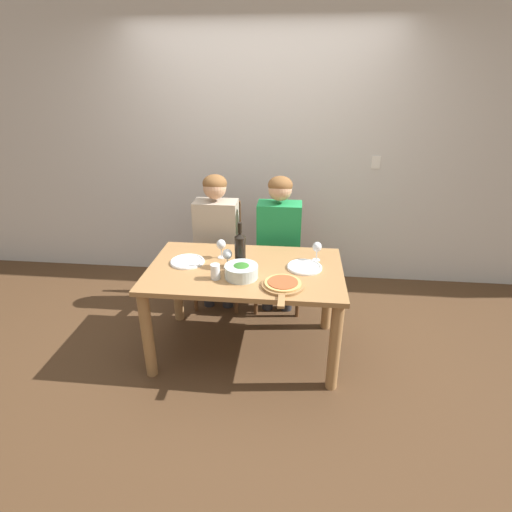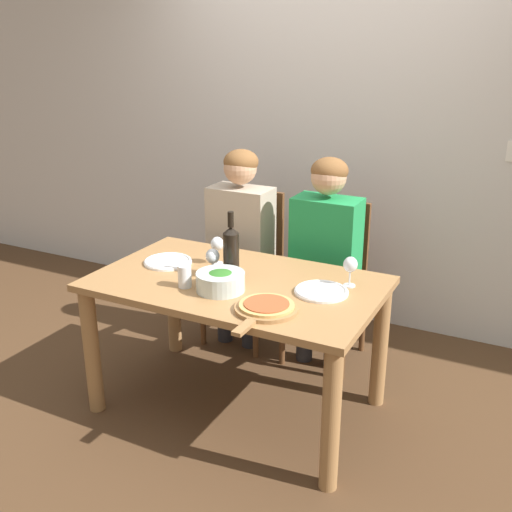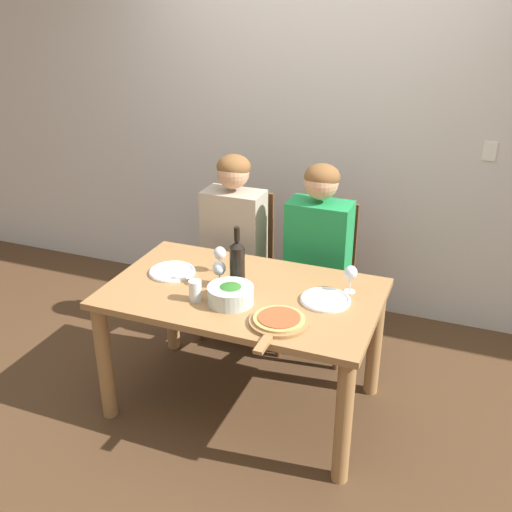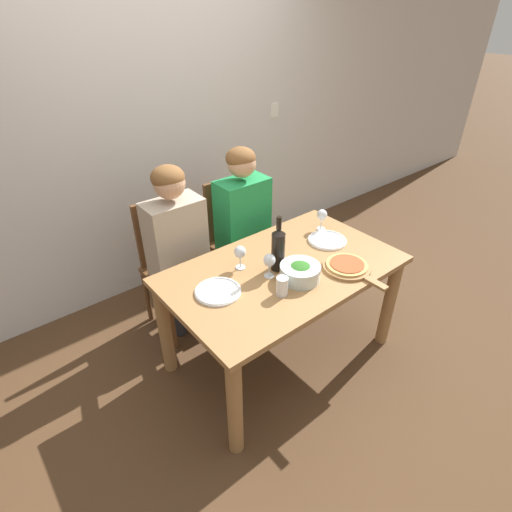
{
  "view_description": "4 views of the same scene",
  "coord_description": "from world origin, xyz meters",
  "px_view_note": "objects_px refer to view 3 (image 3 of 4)",
  "views": [
    {
      "loc": [
        0.35,
        -2.6,
        2.04
      ],
      "look_at": [
        0.08,
        -0.01,
        0.83
      ],
      "focal_mm": 28.0,
      "sensor_mm": 36.0,
      "label": 1
    },
    {
      "loc": [
        1.35,
        -2.42,
        1.86
      ],
      "look_at": [
        0.07,
        0.07,
        0.85
      ],
      "focal_mm": 42.0,
      "sensor_mm": 36.0,
      "label": 2
    },
    {
      "loc": [
        1.08,
        -2.56,
        2.2
      ],
      "look_at": [
        0.01,
        0.17,
        0.86
      ],
      "focal_mm": 42.0,
      "sensor_mm": 36.0,
      "label": 3
    },
    {
      "loc": [
        -1.38,
        -1.43,
        2.09
      ],
      "look_at": [
        -0.12,
        0.11,
        0.8
      ],
      "focal_mm": 28.0,
      "sensor_mm": 36.0,
      "label": 4
    }
  ],
  "objects_px": {
    "pizza_on_board": "(278,321)",
    "wine_glass_right": "(351,274)",
    "water_tumbler": "(195,291)",
    "dinner_plate_left": "(172,271)",
    "wine_glass_left": "(220,255)",
    "person_man": "(318,244)",
    "broccoli_bowl": "(231,294)",
    "chair_left": "(240,258)",
    "person_woman": "(233,231)",
    "chair_right": "(321,271)",
    "dinner_plate_right": "(325,300)",
    "wine_bottle": "(237,264)",
    "wine_glass_centre": "(219,270)"
  },
  "relations": [
    {
      "from": "person_man",
      "to": "water_tumbler",
      "type": "distance_m",
      "value": 0.94
    },
    {
      "from": "dinner_plate_left",
      "to": "wine_glass_left",
      "type": "distance_m",
      "value": 0.28
    },
    {
      "from": "chair_right",
      "to": "pizza_on_board",
      "type": "distance_m",
      "value": 1.06
    },
    {
      "from": "person_woman",
      "to": "wine_glass_left",
      "type": "distance_m",
      "value": 0.53
    },
    {
      "from": "wine_bottle",
      "to": "wine_glass_right",
      "type": "xyz_separation_m",
      "value": [
        0.56,
        0.17,
        -0.04
      ]
    },
    {
      "from": "person_woman",
      "to": "wine_bottle",
      "type": "bearing_deg",
      "value": -64.63
    },
    {
      "from": "person_man",
      "to": "broccoli_bowl",
      "type": "xyz_separation_m",
      "value": [
        -0.22,
        -0.81,
        0.02
      ]
    },
    {
      "from": "chair_right",
      "to": "dinner_plate_right",
      "type": "distance_m",
      "value": 0.8
    },
    {
      "from": "person_man",
      "to": "water_tumbler",
      "type": "xyz_separation_m",
      "value": [
        -0.4,
        -0.85,
        0.02
      ]
    },
    {
      "from": "person_woman",
      "to": "pizza_on_board",
      "type": "xyz_separation_m",
      "value": [
        0.63,
        -0.92,
        -0.01
      ]
    },
    {
      "from": "person_man",
      "to": "pizza_on_board",
      "type": "bearing_deg",
      "value": -85.46
    },
    {
      "from": "dinner_plate_right",
      "to": "water_tumbler",
      "type": "relative_size",
      "value": 2.36
    },
    {
      "from": "wine_bottle",
      "to": "wine_glass_centre",
      "type": "distance_m",
      "value": 0.1
    },
    {
      "from": "chair_left",
      "to": "chair_right",
      "type": "bearing_deg",
      "value": 0.0
    },
    {
      "from": "dinner_plate_left",
      "to": "person_woman",
      "type": "bearing_deg",
      "value": 80.72
    },
    {
      "from": "wine_bottle",
      "to": "pizza_on_board",
      "type": "relative_size",
      "value": 0.81
    },
    {
      "from": "chair_right",
      "to": "wine_glass_left",
      "type": "relative_size",
      "value": 6.35
    },
    {
      "from": "wine_glass_left",
      "to": "wine_glass_right",
      "type": "bearing_deg",
      "value": 2.07
    },
    {
      "from": "dinner_plate_left",
      "to": "wine_glass_left",
      "type": "height_order",
      "value": "wine_glass_left"
    },
    {
      "from": "person_woman",
      "to": "wine_bottle",
      "type": "relative_size",
      "value": 3.6
    },
    {
      "from": "pizza_on_board",
      "to": "dinner_plate_right",
      "type": "bearing_deg",
      "value": 63.91
    },
    {
      "from": "water_tumbler",
      "to": "person_woman",
      "type": "bearing_deg",
      "value": 100.79
    },
    {
      "from": "chair_left",
      "to": "dinner_plate_right",
      "type": "xyz_separation_m",
      "value": [
        0.78,
        -0.73,
        0.22
      ]
    },
    {
      "from": "wine_glass_centre",
      "to": "water_tumbler",
      "type": "xyz_separation_m",
      "value": [
        -0.06,
        -0.17,
        -0.05
      ]
    },
    {
      "from": "chair_right",
      "to": "wine_glass_left",
      "type": "distance_m",
      "value": 0.81
    },
    {
      "from": "chair_right",
      "to": "person_man",
      "type": "bearing_deg",
      "value": -90.0
    },
    {
      "from": "person_woman",
      "to": "dinner_plate_left",
      "type": "relative_size",
      "value": 4.85
    },
    {
      "from": "dinner_plate_right",
      "to": "water_tumbler",
      "type": "distance_m",
      "value": 0.66
    },
    {
      "from": "wine_glass_right",
      "to": "wine_glass_left",
      "type": "bearing_deg",
      "value": -177.93
    },
    {
      "from": "wine_glass_centre",
      "to": "chair_right",
      "type": "bearing_deg",
      "value": 66.65
    },
    {
      "from": "broccoli_bowl",
      "to": "wine_glass_centre",
      "type": "bearing_deg",
      "value": 132.65
    },
    {
      "from": "broccoli_bowl",
      "to": "dinner_plate_right",
      "type": "distance_m",
      "value": 0.48
    },
    {
      "from": "broccoli_bowl",
      "to": "wine_glass_right",
      "type": "height_order",
      "value": "wine_glass_right"
    },
    {
      "from": "dinner_plate_left",
      "to": "wine_glass_left",
      "type": "xyz_separation_m",
      "value": [
        0.24,
        0.11,
        0.1
      ]
    },
    {
      "from": "pizza_on_board",
      "to": "wine_glass_right",
      "type": "bearing_deg",
      "value": 61.76
    },
    {
      "from": "person_woman",
      "to": "dinner_plate_right",
      "type": "relative_size",
      "value": 4.85
    },
    {
      "from": "wine_glass_right",
      "to": "water_tumbler",
      "type": "height_order",
      "value": "wine_glass_right"
    },
    {
      "from": "person_man",
      "to": "chair_left",
      "type": "bearing_deg",
      "value": 168.67
    },
    {
      "from": "wine_glass_right",
      "to": "wine_glass_centre",
      "type": "height_order",
      "value": "same"
    },
    {
      "from": "person_man",
      "to": "wine_bottle",
      "type": "bearing_deg",
      "value": -111.07
    },
    {
      "from": "wine_glass_right",
      "to": "wine_glass_centre",
      "type": "relative_size",
      "value": 1.0
    },
    {
      "from": "broccoli_bowl",
      "to": "water_tumbler",
      "type": "bearing_deg",
      "value": -166.96
    },
    {
      "from": "wine_glass_centre",
      "to": "broccoli_bowl",
      "type": "bearing_deg",
      "value": -47.35
    },
    {
      "from": "pizza_on_board",
      "to": "wine_glass_right",
      "type": "xyz_separation_m",
      "value": [
        0.24,
        0.44,
        0.09
      ]
    },
    {
      "from": "wine_bottle",
      "to": "dinner_plate_left",
      "type": "relative_size",
      "value": 1.35
    },
    {
      "from": "person_man",
      "to": "wine_glass_right",
      "type": "xyz_separation_m",
      "value": [
        0.31,
        -0.48,
        0.07
      ]
    },
    {
      "from": "person_woman",
      "to": "wine_glass_right",
      "type": "relative_size",
      "value": 8.28
    },
    {
      "from": "wine_glass_right",
      "to": "person_woman",
      "type": "bearing_deg",
      "value": 151.18
    },
    {
      "from": "person_woman",
      "to": "broccoli_bowl",
      "type": "relative_size",
      "value": 5.32
    },
    {
      "from": "chair_left",
      "to": "wine_glass_centre",
      "type": "height_order",
      "value": "chair_left"
    }
  ]
}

